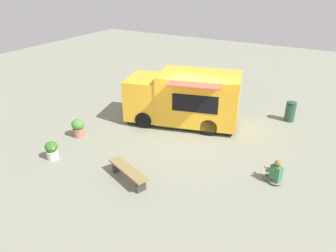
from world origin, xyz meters
name	(u,v)px	position (x,y,z in m)	size (l,w,h in m)	color
ground_plane	(189,138)	(0.00, 0.00, 0.00)	(40.00, 40.00, 0.00)	gray
food_truck	(184,99)	(-0.86, 1.22, 1.12)	(5.21, 3.28, 2.31)	yellow
person_customer	(275,174)	(3.72, -1.36, 0.32)	(0.77, 0.62, 0.84)	#686858
planter_flowering_near	(78,127)	(-4.04, -2.10, 0.40)	(0.51, 0.51, 0.76)	#AC6D54
planter_flowering_far	(52,150)	(-3.63, -3.87, 0.36)	(0.45, 0.45, 0.69)	beige
plaza_bench	(128,172)	(-0.42, -3.63, 0.35)	(1.78, 1.02, 0.46)	olive
trash_bin	(290,111)	(3.24, 3.77, 0.47)	(0.45, 0.45, 0.93)	#254B39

